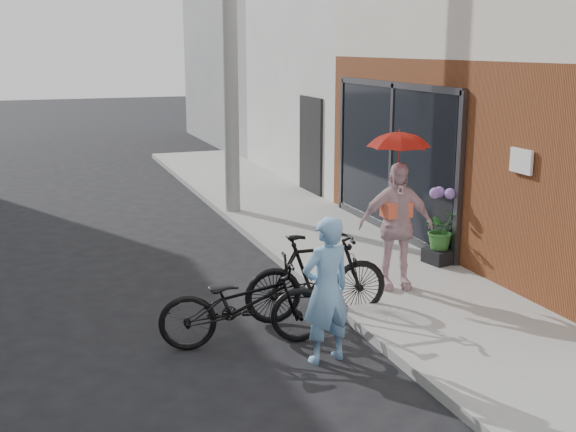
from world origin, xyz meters
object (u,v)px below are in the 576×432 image
officer (326,290)px  bike_left (243,304)px  planter (440,256)px  utility_pole (230,28)px  kimono_woman (396,226)px  bike_right (317,277)px

officer → bike_left: bearing=-55.4°
bike_left → planter: size_ratio=4.72×
planter → utility_pole: bearing=113.7°
utility_pole → bike_left: size_ratio=3.83×
kimono_woman → planter: 1.54m
utility_pole → planter: utility_pole is taller
utility_pole → kimono_woman: utility_pole is taller
utility_pole → officer: (-0.86, -6.62, -2.73)m
officer → bike_right: officer is taller
utility_pole → kimono_woman: 5.73m
officer → bike_right: (0.36, 1.12, -0.24)m
kimono_woman → planter: size_ratio=4.26×
bike_right → planter: bike_right is taller
utility_pole → bike_right: size_ratio=3.97×
bike_right → kimono_woman: 1.39m
utility_pole → officer: bearing=-97.4°
planter → officer: bearing=-140.4°
utility_pole → kimono_woman: (0.76, -5.08, -2.56)m
planter → kimono_woman: bearing=-147.1°
bike_left → bike_right: bike_right is taller
utility_pole → bike_right: bearing=-95.2°
bike_right → officer: bearing=165.3°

